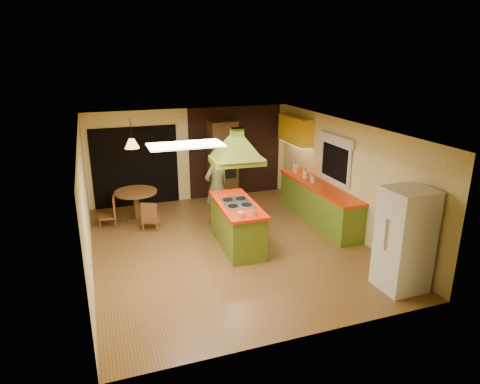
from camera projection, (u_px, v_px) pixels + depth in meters
name	position (u px, v px, depth m)	size (l,w,h in m)	color
ground	(229.00, 246.00, 9.05)	(6.50, 6.50, 0.00)	brown
room_walls	(228.00, 190.00, 8.66)	(5.50, 6.50, 6.50)	#F7EFB1
ceiling_plane	(228.00, 128.00, 8.27)	(6.50, 6.50, 0.00)	silver
brick_panel	(235.00, 152.00, 11.95)	(2.64, 0.03, 2.50)	#381E14
nook_opening	(136.00, 167.00, 11.14)	(2.20, 0.03, 2.10)	black
right_counter	(318.00, 203.00, 10.22)	(0.62, 3.05, 0.92)	olive
upper_cabinets	(295.00, 130.00, 11.23)	(0.34, 1.40, 0.70)	yellow
window_right	(336.00, 150.00, 9.71)	(0.12, 1.35, 1.06)	black
fluor_panel	(186.00, 145.00, 6.85)	(1.20, 0.60, 0.03)	white
kitchen_island	(237.00, 224.00, 8.92)	(0.85, 1.94, 0.97)	#60741D
range_hood	(237.00, 141.00, 8.36)	(1.06, 0.80, 0.79)	#626E1B
man	(217.00, 187.00, 9.93)	(0.67, 0.44, 1.83)	#494E29
refrigerator	(404.00, 240.00, 7.19)	(0.74, 0.70, 1.80)	white
wall_oven	(223.00, 161.00, 11.60)	(0.73, 0.61, 2.17)	#4E3419
dining_table	(136.00, 200.00, 10.25)	(1.00, 1.00, 0.75)	brown
chair_left	(107.00, 211.00, 9.99)	(0.39, 0.39, 0.71)	brown
chair_near	(151.00, 215.00, 9.80)	(0.38, 0.38, 0.69)	brown
pendant_lamp	(132.00, 144.00, 9.82)	(0.34, 0.34, 0.22)	#FF9E3F
canister_large	(296.00, 168.00, 11.06)	(0.15, 0.15, 0.22)	#F3E8C3
canister_medium	(305.00, 174.00, 10.59)	(0.14, 0.14, 0.20)	#FDF4CB
canister_small	(313.00, 179.00, 10.23)	(0.13, 0.13, 0.18)	beige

